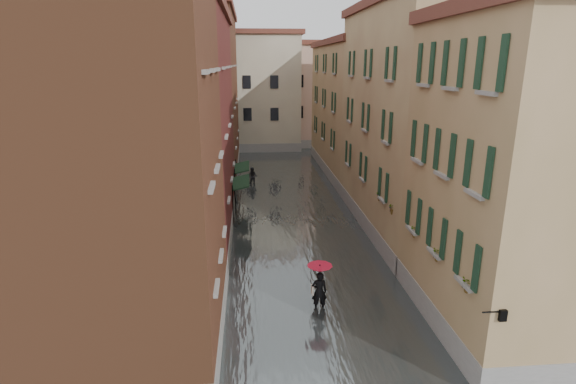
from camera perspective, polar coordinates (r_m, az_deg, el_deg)
name	(u,v)px	position (r m, az deg, el deg)	size (l,w,h in m)	color
ground	(320,306)	(19.86, 4.03, -14.23)	(120.00, 120.00, 0.00)	slate
floodwater	(291,209)	(31.65, 0.44, -2.16)	(10.00, 60.00, 0.20)	#4B5354
building_left_near	(124,173)	(15.89, -20.07, 2.33)	(6.00, 8.00, 13.00)	brown
building_left_mid	(176,132)	(26.53, -14.06, 7.46)	(6.00, 14.00, 12.50)	maroon
building_left_far	(201,98)	(41.25, -10.94, 11.62)	(6.00, 16.00, 14.00)	brown
building_right_near	(522,185)	(18.36, 27.58, 0.80)	(6.00, 8.00, 11.50)	#94794C
building_right_mid	(415,124)	(27.94, 15.87, 8.26)	(6.00, 14.00, 13.00)	tan
building_right_far	(356,111)	(42.30, 8.67, 10.13)	(6.00, 16.00, 11.50)	#94794C
building_end_cream	(247,93)	(55.04, -5.21, 12.37)	(12.00, 9.00, 13.00)	beige
building_end_pink	(319,96)	(57.74, 3.98, 12.07)	(10.00, 9.00, 12.00)	tan
awning_near	(241,183)	(29.36, -6.05, 1.12)	(1.09, 3.34, 2.80)	#15301B
awning_far	(241,168)	(33.62, -5.93, 3.05)	(1.09, 3.34, 2.80)	#15301B
wall_lantern	(501,314)	(14.81, 25.46, -13.85)	(0.71, 0.22, 0.35)	black
window_planters	(415,222)	(19.83, 15.89, -3.69)	(0.59, 10.83, 0.84)	brown
pedestrian_main	(319,283)	(18.92, 4.00, -11.42)	(1.05, 1.05, 2.06)	black
pedestrian_far	(253,177)	(37.88, -4.50, 1.95)	(0.77, 0.60, 1.58)	black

